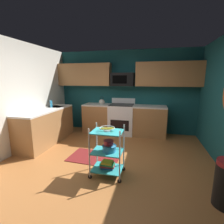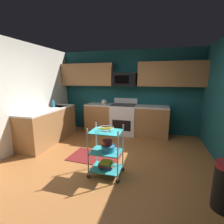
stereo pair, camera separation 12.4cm
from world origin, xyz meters
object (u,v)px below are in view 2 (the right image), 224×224
object	(u,v)px
rolling_cart	(106,151)
mixing_bowl_large	(108,148)
mixing_bowl_small	(107,142)
oven_range	(124,119)
book_stack	(106,165)
dish_soap_bottle	(54,104)
fruit_bowl	(106,128)
kettle	(104,102)
microwave	(125,79)

from	to	relation	value
rolling_cart	mixing_bowl_large	bearing A→B (deg)	0.00
mixing_bowl_large	mixing_bowl_small	size ratio (longest dim) A/B	1.38
oven_range	book_stack	xyz separation A→B (m)	(0.18, -2.38, -0.28)
book_stack	dish_soap_bottle	world-z (taller)	dish_soap_bottle
rolling_cart	fruit_bowl	size ratio (longest dim) A/B	3.36
mixing_bowl_small	book_stack	distance (m)	0.42
rolling_cart	kettle	xyz separation A→B (m)	(-0.83, 2.38, 0.54)
microwave	rolling_cart	world-z (taller)	microwave
mixing_bowl_large	microwave	bearing A→B (deg)	95.07
microwave	fruit_bowl	world-z (taller)	microwave
rolling_cart	fruit_bowl	bearing A→B (deg)	126.87
kettle	book_stack	bearing A→B (deg)	-70.79
mixing_bowl_small	book_stack	xyz separation A→B (m)	(-0.02, -0.01, -0.42)
mixing_bowl_large	mixing_bowl_small	xyz separation A→B (m)	(-0.02, 0.01, 0.10)
oven_range	microwave	size ratio (longest dim) A/B	1.57
fruit_bowl	dish_soap_bottle	size ratio (longest dim) A/B	1.36
oven_range	rolling_cart	world-z (taller)	oven_range
mixing_bowl_large	book_stack	bearing A→B (deg)	180.00
fruit_bowl	mixing_bowl_large	bearing A→B (deg)	-0.00
oven_range	fruit_bowl	xyz separation A→B (m)	(0.18, -2.38, 0.40)
oven_range	rolling_cart	bearing A→B (deg)	-85.60
fruit_bowl	kettle	bearing A→B (deg)	109.21
microwave	mixing_bowl_large	distance (m)	2.76
fruit_bowl	mixing_bowl_small	world-z (taller)	fruit_bowl
microwave	rolling_cart	size ratio (longest dim) A/B	0.77
rolling_cart	mixing_bowl_large	world-z (taller)	rolling_cart
mixing_bowl_large	kettle	bearing A→B (deg)	110.01
microwave	fruit_bowl	size ratio (longest dim) A/B	2.57
oven_range	mixing_bowl_small	distance (m)	2.38
microwave	mixing_bowl_small	size ratio (longest dim) A/B	3.85
fruit_bowl	book_stack	bearing A→B (deg)	-75.96
mixing_bowl_small	kettle	size ratio (longest dim) A/B	0.69
book_stack	kettle	size ratio (longest dim) A/B	1.01
rolling_cart	book_stack	distance (m)	0.26
book_stack	dish_soap_bottle	xyz separation A→B (m)	(-2.05, 1.46, 0.83)
book_stack	oven_range	bearing A→B (deg)	94.40
rolling_cart	mixing_bowl_small	bearing A→B (deg)	35.94
microwave	rolling_cart	distance (m)	2.79
fruit_bowl	mixing_bowl_large	world-z (taller)	fruit_bowl
microwave	mixing_bowl_small	xyz separation A→B (m)	(0.20, -2.47, -1.08)
mixing_bowl_large	book_stack	distance (m)	0.33
dish_soap_bottle	mixing_bowl_large	bearing A→B (deg)	-34.93
oven_range	kettle	distance (m)	0.83
rolling_cart	dish_soap_bottle	size ratio (longest dim) A/B	4.57
oven_range	mixing_bowl_large	distance (m)	2.39
microwave	mixing_bowl_small	world-z (taller)	microwave
book_stack	kettle	distance (m)	2.64
rolling_cart	book_stack	world-z (taller)	rolling_cart
fruit_bowl	mixing_bowl_small	size ratio (longest dim) A/B	1.49
oven_range	book_stack	bearing A→B (deg)	-85.60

